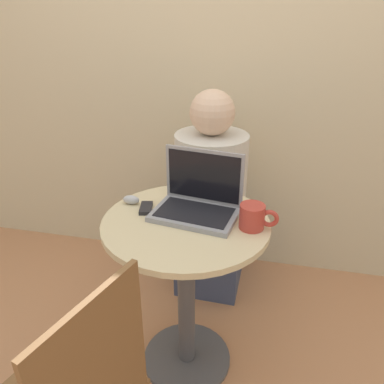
{
  "coord_description": "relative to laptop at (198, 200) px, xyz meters",
  "views": [
    {
      "loc": [
        0.29,
        -1.22,
        1.51
      ],
      "look_at": [
        0.01,
        0.05,
        0.87
      ],
      "focal_mm": 35.0,
      "sensor_mm": 36.0,
      "label": 1
    }
  ],
  "objects": [
    {
      "name": "cell_phone",
      "position": [
        -0.21,
        -0.02,
        -0.05
      ],
      "size": [
        0.07,
        0.1,
        0.02
      ],
      "color": "black",
      "rests_on": "round_table"
    },
    {
      "name": "person_seated",
      "position": [
        -0.02,
        0.53,
        -0.34
      ],
      "size": [
        0.37,
        0.58,
        1.17
      ],
      "color": "#3D4766",
      "rests_on": "ground_plane"
    },
    {
      "name": "laptop",
      "position": [
        0.0,
        0.0,
        0.0
      ],
      "size": [
        0.36,
        0.26,
        0.25
      ],
      "color": "gray",
      "rests_on": "round_table"
    },
    {
      "name": "ground_plane",
      "position": [
        -0.03,
        -0.07,
        -0.82
      ],
      "size": [
        12.0,
        12.0,
        0.0
      ],
      "primitive_type": "plane",
      "color": "tan"
    },
    {
      "name": "coffee_cup",
      "position": [
        0.22,
        -0.07,
        -0.01
      ],
      "size": [
        0.15,
        0.09,
        0.09
      ],
      "color": "#B2382D",
      "rests_on": "round_table"
    },
    {
      "name": "back_wall",
      "position": [
        -0.03,
        0.82,
        0.48
      ],
      "size": [
        7.0,
        0.05,
        2.6
      ],
      "color": "beige",
      "rests_on": "ground_plane"
    },
    {
      "name": "round_table",
      "position": [
        -0.03,
        -0.07,
        -0.29
      ],
      "size": [
        0.66,
        0.66,
        0.77
      ],
      "color": "#4C4C51",
      "rests_on": "ground_plane"
    },
    {
      "name": "computer_mouse",
      "position": [
        -0.29,
        0.01,
        -0.04
      ],
      "size": [
        0.07,
        0.04,
        0.04
      ],
      "color": "#B2B2B7",
      "rests_on": "round_table"
    }
  ]
}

